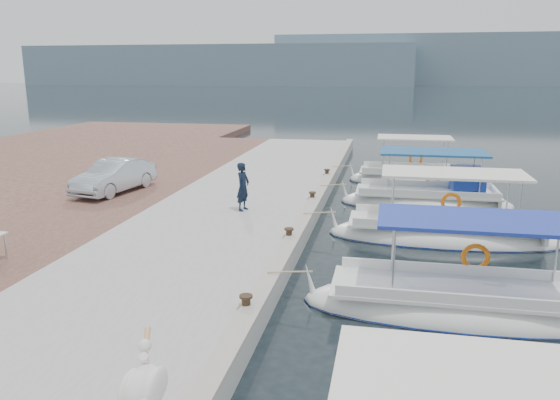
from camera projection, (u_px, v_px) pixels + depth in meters
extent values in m
plane|color=black|center=(292.00, 274.00, 14.72)|extent=(400.00, 400.00, 0.00)
cube|color=#A0A09A|center=(235.00, 213.00, 19.99)|extent=(6.00, 40.00, 0.50)
cube|color=#A49D91|center=(310.00, 208.00, 19.40)|extent=(0.44, 40.00, 0.12)
cube|color=brown|center=(109.00, 206.00, 20.94)|extent=(4.00, 40.00, 0.50)
cube|color=slate|center=(223.00, 66.00, 205.72)|extent=(140.00, 40.00, 14.00)
cube|color=slate|center=(493.00, 60.00, 205.48)|extent=(160.00, 40.00, 18.00)
cube|color=white|center=(507.00, 391.00, 5.52)|extent=(3.51, 2.12, 0.08)
ellipsoid|color=white|center=(465.00, 311.00, 12.30)|extent=(7.33, 2.22, 1.30)
ellipsoid|color=#153096|center=(465.00, 312.00, 12.30)|extent=(7.37, 2.26, 0.22)
cube|color=white|center=(467.00, 291.00, 12.18)|extent=(6.01, 1.91, 0.08)
cube|color=#2137A8|center=(482.00, 220.00, 11.77)|extent=(4.40, 2.04, 0.08)
cylinder|color=silver|center=(393.00, 265.00, 11.51)|extent=(0.05, 0.05, 1.60)
torus|color=orange|center=(475.00, 257.00, 13.03)|extent=(0.68, 0.12, 0.68)
ellipsoid|color=white|center=(443.00, 238.00, 17.65)|extent=(7.37, 2.27, 1.30)
ellipsoid|color=#153096|center=(443.00, 239.00, 17.66)|extent=(7.40, 2.32, 0.22)
cube|color=white|center=(444.00, 223.00, 17.54)|extent=(6.04, 1.95, 0.08)
cube|color=white|center=(454.00, 173.00, 17.12)|extent=(4.42, 2.09, 0.08)
cylinder|color=silver|center=(393.00, 203.00, 16.85)|extent=(0.05, 0.05, 1.60)
torus|color=orange|center=(451.00, 202.00, 18.41)|extent=(0.68, 0.12, 0.68)
ellipsoid|color=white|center=(426.00, 204.00, 22.12)|extent=(6.82, 2.42, 1.30)
ellipsoid|color=#153096|center=(426.00, 205.00, 22.12)|extent=(6.86, 2.47, 0.22)
cube|color=white|center=(426.00, 192.00, 22.00)|extent=(5.60, 2.08, 0.08)
cube|color=#1C538C|center=(433.00, 152.00, 21.59)|extent=(4.09, 2.22, 0.08)
cylinder|color=silver|center=(388.00, 176.00, 21.24)|extent=(0.05, 0.05, 1.60)
torus|color=orange|center=(433.00, 176.00, 22.94)|extent=(0.68, 0.12, 0.68)
cube|color=#153096|center=(467.00, 180.00, 21.58)|extent=(1.20, 1.69, 1.00)
ellipsoid|color=white|center=(409.00, 181.00, 26.66)|extent=(5.82, 2.31, 1.30)
ellipsoid|color=#153096|center=(409.00, 182.00, 26.66)|extent=(5.85, 2.36, 0.22)
cube|color=white|center=(410.00, 171.00, 26.54)|extent=(4.77, 1.99, 0.08)
cube|color=silver|center=(415.00, 138.00, 26.13)|extent=(3.49, 2.13, 0.08)
cylinder|color=silver|center=(383.00, 157.00, 25.77)|extent=(0.05, 0.05, 1.60)
torus|color=orange|center=(416.00, 159.00, 27.43)|extent=(0.68, 0.12, 0.68)
cylinder|color=black|center=(246.00, 303.00, 11.29)|extent=(0.18, 0.18, 0.30)
cylinder|color=black|center=(246.00, 296.00, 11.26)|extent=(0.28, 0.28, 0.05)
cylinder|color=black|center=(289.00, 234.00, 16.06)|extent=(0.18, 0.18, 0.30)
cylinder|color=black|center=(289.00, 229.00, 16.03)|extent=(0.28, 0.28, 0.05)
cylinder|color=black|center=(312.00, 196.00, 20.83)|extent=(0.18, 0.18, 0.30)
cylinder|color=black|center=(312.00, 193.00, 20.80)|extent=(0.28, 0.28, 0.05)
cylinder|color=black|center=(327.00, 173.00, 25.61)|extent=(0.18, 0.18, 0.30)
cylinder|color=black|center=(327.00, 170.00, 25.57)|extent=(0.28, 0.28, 0.05)
ellipsoid|color=white|center=(144.00, 388.00, 7.62)|extent=(0.70, 0.88, 0.61)
cylinder|color=white|center=(145.00, 361.00, 7.83)|extent=(0.22, 0.31, 0.32)
sphere|color=white|center=(144.00, 346.00, 7.87)|extent=(0.20, 0.20, 0.20)
cone|color=#EAA566|center=(147.00, 342.00, 8.19)|extent=(0.29, 0.59, 0.24)
imported|color=black|center=(243.00, 187.00, 19.19)|extent=(0.55, 0.70, 1.71)
imported|color=#ACB8C5|center=(114.00, 176.00, 22.12)|extent=(2.08, 4.21, 1.33)
cylinder|color=silver|center=(6.00, 246.00, 14.30)|extent=(0.06, 0.06, 0.70)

